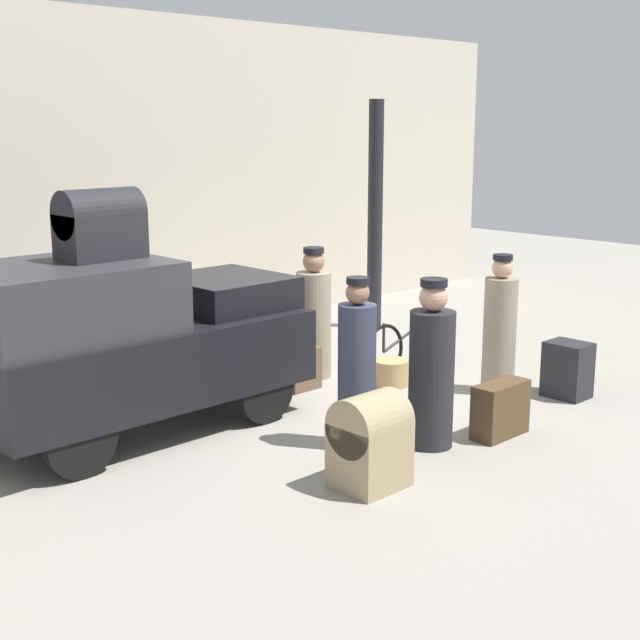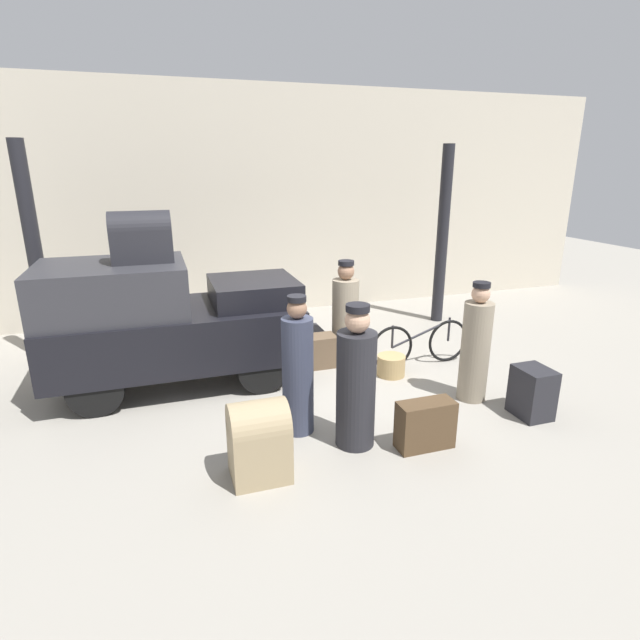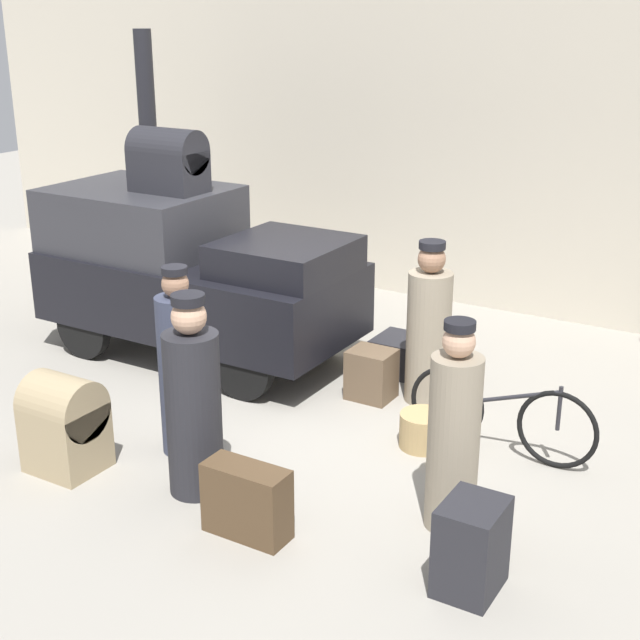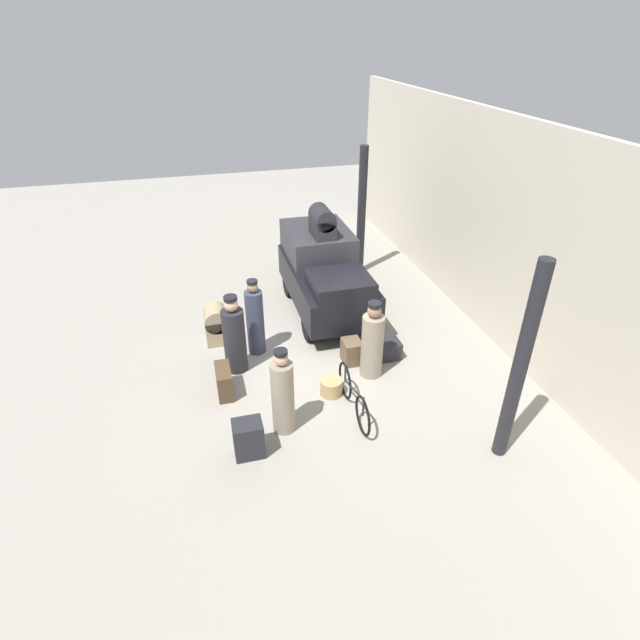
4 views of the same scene
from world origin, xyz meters
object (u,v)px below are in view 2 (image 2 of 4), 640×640
object	(u,v)px
trunk_umber_medium	(322,351)
suitcase_black_upright	(306,339)
wicker_basket	(391,365)
trunk_on_truck_roof	(141,237)
porter_standing_middle	(345,315)
suitcase_small_leather	(425,425)
conductor_in_dark_uniform	(356,384)
trunk_barrel_dark	(259,439)
truck	(166,320)
bicycle	(421,344)
porter_carrying_trunk	(475,347)
porter_lifting_near_truck	(298,371)
suitcase_tan_flat	(532,392)

from	to	relation	value
trunk_umber_medium	suitcase_black_upright	world-z (taller)	trunk_umber_medium
wicker_basket	trunk_on_truck_roof	bearing A→B (deg)	167.73
porter_standing_middle	trunk_on_truck_roof	xyz separation A→B (m)	(-2.94, -0.19, 1.40)
wicker_basket	suitcase_small_leather	bearing A→B (deg)	-105.24
conductor_in_dark_uniform	trunk_barrel_dark	world-z (taller)	conductor_in_dark_uniform
truck	bicycle	distance (m)	3.81
bicycle	trunk_on_truck_roof	distance (m)	4.34
bicycle	suitcase_black_upright	distance (m)	1.93
trunk_on_truck_roof	porter_carrying_trunk	bearing A→B (deg)	-23.59
porter_lifting_near_truck	suitcase_black_upright	xyz separation A→B (m)	(0.85, 2.54, -0.57)
porter_lifting_near_truck	suitcase_small_leather	bearing A→B (deg)	-32.68
porter_standing_middle	trunk_umber_medium	distance (m)	0.71
conductor_in_dark_uniform	porter_carrying_trunk	bearing A→B (deg)	16.41
bicycle	suitcase_small_leather	bearing A→B (deg)	-117.84
truck	suitcase_small_leather	xyz separation A→B (m)	(2.60, -2.63, -0.69)
bicycle	porter_standing_middle	size ratio (longest dim) A/B	1.05
bicycle	trunk_umber_medium	distance (m)	1.54
wicker_basket	suitcase_small_leather	distance (m)	1.98
wicker_basket	suitcase_tan_flat	size ratio (longest dim) A/B	0.66
wicker_basket	trunk_barrel_dark	xyz separation A→B (m)	(-2.37, -1.86, 0.27)
trunk_umber_medium	trunk_barrel_dark	size ratio (longest dim) A/B	0.60
suitcase_small_leather	bicycle	bearing A→B (deg)	62.16
truck	suitcase_black_upright	world-z (taller)	truck
suitcase_small_leather	truck	bearing A→B (deg)	134.68
bicycle	porter_carrying_trunk	distance (m)	1.31
porter_lifting_near_truck	trunk_on_truck_roof	bearing A→B (deg)	130.64
porter_carrying_trunk	trunk_barrel_dark	distance (m)	3.18
porter_lifting_near_truck	bicycle	bearing A→B (deg)	29.64
truck	porter_lifting_near_truck	distance (m)	2.30
wicker_basket	trunk_on_truck_roof	size ratio (longest dim) A/B	0.54
porter_carrying_trunk	porter_standing_middle	world-z (taller)	porter_carrying_trunk
porter_carrying_trunk	porter_standing_middle	size ratio (longest dim) A/B	1.01
porter_carrying_trunk	suitcase_black_upright	xyz separation A→B (m)	(-1.59, 2.45, -0.54)
suitcase_small_leather	suitcase_black_upright	xyz separation A→B (m)	(-0.38, 3.33, -0.09)
wicker_basket	trunk_umber_medium	xyz separation A→B (m)	(-0.87, 0.67, 0.09)
truck	suitcase_black_upright	size ratio (longest dim) A/B	6.33
porter_lifting_near_truck	trunk_on_truck_roof	world-z (taller)	trunk_on_truck_roof
suitcase_small_leather	conductor_in_dark_uniform	bearing A→B (deg)	156.23
porter_lifting_near_truck	porter_carrying_trunk	world-z (taller)	porter_lifting_near_truck
suitcase_tan_flat	trunk_on_truck_roof	xyz separation A→B (m)	(-4.43, 2.40, 1.80)
porter_carrying_trunk	suitcase_small_leather	bearing A→B (deg)	-144.04
suitcase_small_leather	porter_standing_middle	bearing A→B (deg)	87.33
conductor_in_dark_uniform	trunk_umber_medium	size ratio (longest dim) A/B	3.30
trunk_umber_medium	suitcase_small_leather	size ratio (longest dim) A/B	0.78
conductor_in_dark_uniform	suitcase_tan_flat	size ratio (longest dim) A/B	2.58
trunk_umber_medium	truck	bearing A→B (deg)	178.74
trunk_umber_medium	suitcase_small_leather	xyz separation A→B (m)	(0.35, -2.58, 0.03)
truck	trunk_umber_medium	bearing A→B (deg)	-1.26
conductor_in_dark_uniform	porter_carrying_trunk	world-z (taller)	conductor_in_dark_uniform
wicker_basket	porter_carrying_trunk	distance (m)	1.37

